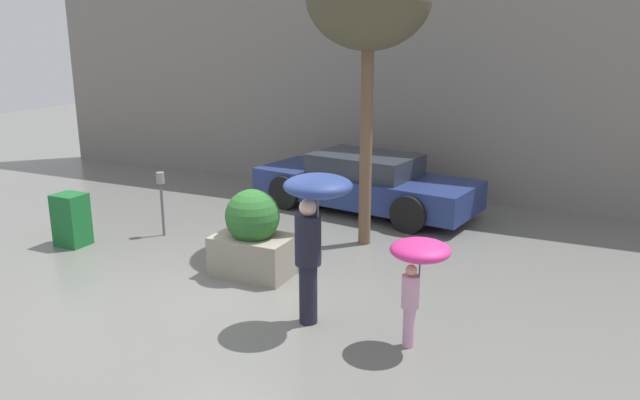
{
  "coord_description": "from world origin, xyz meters",
  "views": [
    {
      "loc": [
        4.81,
        -6.75,
        3.55
      ],
      "look_at": [
        0.89,
        1.6,
        1.05
      ],
      "focal_mm": 35.0,
      "sensor_mm": 36.0,
      "label": 1
    }
  ],
  "objects_px": {
    "person_child": "(418,262)",
    "newspaper_box": "(71,220)",
    "person_adult": "(314,214)",
    "parked_car_near": "(365,183)",
    "parking_meter": "(161,190)",
    "planter_box": "(253,236)"
  },
  "relations": [
    {
      "from": "person_child",
      "to": "newspaper_box",
      "type": "distance_m",
      "value": 6.46
    },
    {
      "from": "person_adult",
      "to": "newspaper_box",
      "type": "relative_size",
      "value": 2.14
    },
    {
      "from": "person_adult",
      "to": "parked_car_near",
      "type": "distance_m",
      "value": 5.34
    },
    {
      "from": "person_adult",
      "to": "parking_meter",
      "type": "bearing_deg",
      "value": 160.66
    },
    {
      "from": "parked_car_near",
      "to": "parking_meter",
      "type": "bearing_deg",
      "value": 147.82
    },
    {
      "from": "planter_box",
      "to": "parked_car_near",
      "type": "xyz_separation_m",
      "value": [
        0.24,
        3.99,
        -0.04
      ]
    },
    {
      "from": "person_adult",
      "to": "parking_meter",
      "type": "distance_m",
      "value": 4.5
    },
    {
      "from": "parked_car_near",
      "to": "planter_box",
      "type": "bearing_deg",
      "value": -174.64
    },
    {
      "from": "planter_box",
      "to": "person_child",
      "type": "height_order",
      "value": "planter_box"
    },
    {
      "from": "parked_car_near",
      "to": "person_child",
      "type": "bearing_deg",
      "value": -144.18
    },
    {
      "from": "planter_box",
      "to": "newspaper_box",
      "type": "xyz_separation_m",
      "value": [
        -3.5,
        -0.16,
        -0.15
      ]
    },
    {
      "from": "person_adult",
      "to": "parked_car_near",
      "type": "relative_size",
      "value": 0.41
    },
    {
      "from": "planter_box",
      "to": "person_child",
      "type": "bearing_deg",
      "value": -21.77
    },
    {
      "from": "newspaper_box",
      "to": "parked_car_near",
      "type": "bearing_deg",
      "value": 47.98
    },
    {
      "from": "person_child",
      "to": "parked_car_near",
      "type": "relative_size",
      "value": 0.27
    },
    {
      "from": "parking_meter",
      "to": "newspaper_box",
      "type": "distance_m",
      "value": 1.57
    },
    {
      "from": "planter_box",
      "to": "person_adult",
      "type": "bearing_deg",
      "value": -35.71
    },
    {
      "from": "parking_meter",
      "to": "newspaper_box",
      "type": "relative_size",
      "value": 1.29
    },
    {
      "from": "planter_box",
      "to": "person_child",
      "type": "xyz_separation_m",
      "value": [
        2.86,
        -1.14,
        0.45
      ]
    },
    {
      "from": "planter_box",
      "to": "person_child",
      "type": "relative_size",
      "value": 1.01
    },
    {
      "from": "parking_meter",
      "to": "person_child",
      "type": "bearing_deg",
      "value": -21.24
    },
    {
      "from": "planter_box",
      "to": "parking_meter",
      "type": "bearing_deg",
      "value": 159.39
    }
  ]
}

